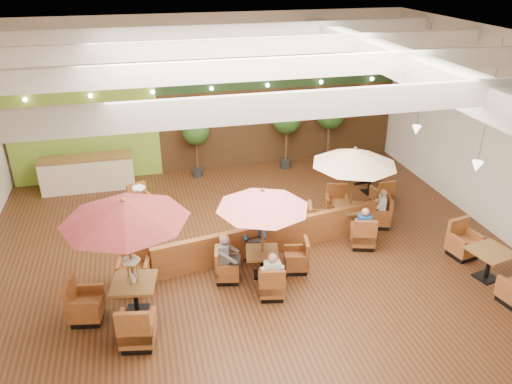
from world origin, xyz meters
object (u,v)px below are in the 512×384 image
object	(u,v)px
service_counter	(88,173)
diner_3	(364,223)
table_5	(370,183)
diner_1	(254,231)
table_3	(133,215)
booth_divider	(272,238)
topiary_1	(287,122)
topiary_2	(330,117)
table_4	(489,265)
diner_0	(272,270)
topiary_0	(196,134)
table_1	(263,217)
diner_4	(380,204)
table_2	(353,175)
table_0	(124,234)
diner_2	(227,254)

from	to	relation	value
service_counter	diner_3	bearing A→B (deg)	-37.10
table_5	diner_1	distance (m)	5.51
table_3	diner_3	size ratio (longest dim) A/B	3.47
booth_divider	topiary_1	xyz separation A→B (m)	(2.05, 5.51, 1.31)
table_3	topiary_2	bearing A→B (deg)	4.30
table_4	diner_0	size ratio (longest dim) A/B	3.68
table_5	diner_3	distance (m)	3.57
table_5	topiary_0	xyz separation A→B (m)	(-5.40, 2.70, 1.26)
table_1	diner_4	distance (m)	4.34
booth_divider	table_1	bearing A→B (deg)	-127.83
table_4	diner_0	world-z (taller)	diner_0
booth_divider	diner_3	world-z (taller)	diner_3
service_counter	table_1	size ratio (longest dim) A/B	1.23
diner_0	topiary_2	bearing A→B (deg)	65.18
table_4	table_5	world-z (taller)	table_4
table_5	diner_3	size ratio (longest dim) A/B	3.15
diner_1	diner_3	distance (m)	3.00
booth_divider	topiary_1	size ratio (longest dim) A/B	2.74
topiary_0	diner_1	size ratio (longest dim) A/B	2.49
diner_3	table_2	bearing A→B (deg)	116.89
topiary_0	topiary_1	distance (m)	3.30
topiary_0	diner_0	bearing A→B (deg)	-84.36
service_counter	diner_4	xyz separation A→B (m)	(8.38, -4.68, 0.15)
table_0	topiary_0	bearing A→B (deg)	81.85
diner_0	diner_1	world-z (taller)	diner_1
table_0	table_2	distance (m)	6.55
table_3	diner_2	distance (m)	3.85
table_4	diner_0	distance (m)	5.39
table_2	table_5	size ratio (longest dim) A/B	1.12
table_2	table_5	xyz separation A→B (m)	(1.69, 2.18, -1.42)
topiary_1	table_0	bearing A→B (deg)	-128.52
booth_divider	diner_4	world-z (taller)	diner_4
diner_3	table_0	bearing A→B (deg)	-140.68
table_0	topiary_2	world-z (taller)	table_0
topiary_1	diner_3	size ratio (longest dim) A/B	3.16
topiary_1	diner_4	world-z (taller)	topiary_1
diner_0	topiary_1	bearing A→B (deg)	75.76
table_1	diner_4	bearing A→B (deg)	33.46
table_4	diner_1	size ratio (longest dim) A/B	3.26
service_counter	table_1	bearing A→B (deg)	-54.65
table_4	diner_2	world-z (taller)	diner_2
table_1	table_5	distance (m)	6.15
table_5	topiary_0	world-z (taller)	topiary_0
diner_4	diner_3	bearing A→B (deg)	156.20
table_2	topiary_0	xyz separation A→B (m)	(-3.72, 4.88, -0.17)
diner_2	diner_3	distance (m)	3.92
table_2	table_4	size ratio (longest dim) A/B	0.94
table_5	diner_3	bearing A→B (deg)	-123.26
diner_3	diner_2	bearing A→B (deg)	-143.63
diner_4	table_2	bearing A→B (deg)	111.20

